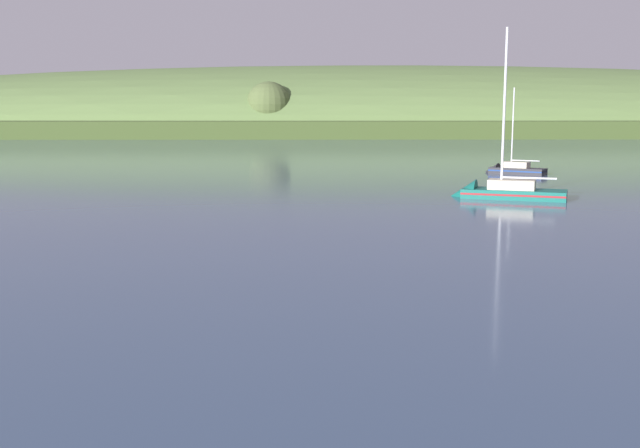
# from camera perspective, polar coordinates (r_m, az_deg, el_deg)

# --- Properties ---
(far_shoreline_hill) EXTENTS (573.26, 131.79, 41.06)m
(far_shoreline_hill) POSITION_cam_1_polar(r_m,az_deg,el_deg) (225.81, 4.62, 7.27)
(far_shoreline_hill) COLOR #3C4E24
(far_shoreline_hill) RESTS_ON ground
(sailboat_near_mooring) EXTENTS (6.05, 5.32, 9.51)m
(sailboat_near_mooring) POSITION_cam_1_polar(r_m,az_deg,el_deg) (75.89, 14.89, 4.03)
(sailboat_near_mooring) COLOR #232328
(sailboat_near_mooring) RESTS_ON ground
(sailboat_midwater_white) EXTENTS (8.54, 5.80, 13.36)m
(sailboat_midwater_white) POSITION_cam_1_polar(r_m,az_deg,el_deg) (54.04, 14.03, 2.22)
(sailboat_midwater_white) COLOR #0F564C
(sailboat_midwater_white) RESTS_ON ground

